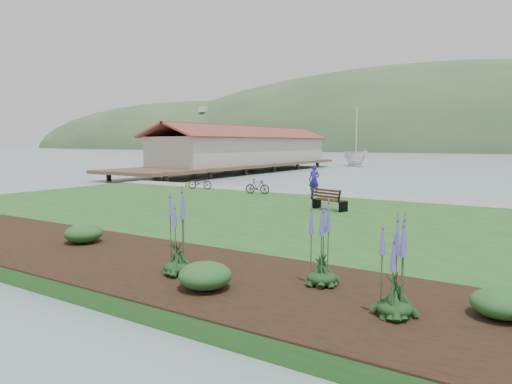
# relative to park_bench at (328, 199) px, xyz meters

# --- Properties ---
(ground) EXTENTS (600.00, 600.00, 0.00)m
(ground) POSITION_rel_park_bench_xyz_m (-1.93, -1.09, -0.90)
(ground) COLOR gray
(ground) RESTS_ON ground
(lawn) EXTENTS (34.00, 20.00, 0.40)m
(lawn) POSITION_rel_park_bench_xyz_m (-1.93, -3.09, -0.70)
(lawn) COLOR #20531D
(lawn) RESTS_ON ground
(shoreline_path) EXTENTS (34.00, 2.20, 0.03)m
(shoreline_path) POSITION_rel_park_bench_xyz_m (-1.93, 5.81, -0.49)
(shoreline_path) COLOR gray
(shoreline_path) RESTS_ON lawn
(garden_bed) EXTENTS (24.00, 4.40, 0.04)m
(garden_bed) POSITION_rel_park_bench_xyz_m (1.07, -10.89, -0.48)
(garden_bed) COLOR black
(garden_bed) RESTS_ON lawn
(pier_pavilion) EXTENTS (8.00, 36.00, 5.40)m
(pier_pavilion) POSITION_rel_park_bench_xyz_m (-21.93, 26.43, 1.74)
(pier_pavilion) COLOR #4C3826
(pier_pavilion) RESTS_ON ground
(park_bench) EXTENTS (1.75, 1.13, 1.01)m
(park_bench) POSITION_rel_park_bench_xyz_m (0.00, 0.00, 0.00)
(park_bench) COLOR black
(park_bench) RESTS_ON lawn
(person) EXTENTS (0.76, 0.54, 2.07)m
(person) POSITION_rel_park_bench_xyz_m (-2.99, 4.90, 0.53)
(person) COLOR #2B229F
(person) RESTS_ON lawn
(bicycle_a) EXTENTS (0.93, 1.77, 0.88)m
(bicycle_a) POSITION_rel_park_bench_xyz_m (-10.85, 4.18, -0.06)
(bicycle_a) COLOR black
(bicycle_a) RESTS_ON lawn
(bicycle_b) EXTENTS (0.72, 1.54, 0.90)m
(bicycle_b) POSITION_rel_park_bench_xyz_m (-6.16, 3.80, -0.05)
(bicycle_b) COLOR black
(bicycle_b) RESTS_ON lawn
(sailboat) EXTENTS (14.86, 14.86, 27.47)m
(sailboat) POSITION_rel_park_bench_xyz_m (-15.17, 45.12, -0.90)
(sailboat) COLOR silver
(sailboat) RESTS_ON ground
(pannier) EXTENTS (0.19, 0.27, 0.27)m
(pannier) POSITION_rel_park_bench_xyz_m (-12.54, 4.86, -0.37)
(pannier) COLOR gold
(pannier) RESTS_ON lawn
(echium_0) EXTENTS (0.62, 0.62, 2.16)m
(echium_0) POSITION_rel_park_bench_xyz_m (1.21, -11.33, 0.41)
(echium_0) COLOR black
(echium_0) RESTS_ON garden_bed
(echium_1) EXTENTS (0.62, 0.62, 2.01)m
(echium_1) POSITION_rel_park_bench_xyz_m (4.32, -10.31, 0.35)
(echium_1) COLOR black
(echium_1) RESTS_ON garden_bed
(echium_2) EXTENTS (0.62, 0.62, 1.80)m
(echium_2) POSITION_rel_park_bench_xyz_m (6.11, -11.24, 0.29)
(echium_2) COLOR black
(echium_2) RESTS_ON garden_bed
(shrub_0) EXTENTS (1.11, 1.11, 0.55)m
(shrub_0) POSITION_rel_park_bench_xyz_m (-3.45, -10.34, -0.19)
(shrub_0) COLOR #1E4C21
(shrub_0) RESTS_ON garden_bed
(shrub_1) EXTENTS (1.10, 1.10, 0.55)m
(shrub_1) POSITION_rel_park_bench_xyz_m (2.39, -11.81, -0.19)
(shrub_1) COLOR #1E4C21
(shrub_1) RESTS_ON garden_bed
(shrub_2) EXTENTS (0.97, 0.97, 0.49)m
(shrub_2) POSITION_rel_park_bench_xyz_m (7.65, -10.30, -0.22)
(shrub_2) COLOR #1E4C21
(shrub_2) RESTS_ON garden_bed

